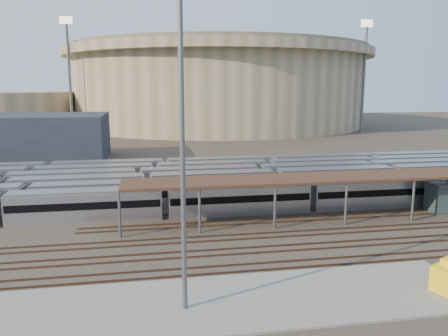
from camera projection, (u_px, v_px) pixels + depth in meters
name	position (u px, v px, depth m)	size (l,w,h in m)	color
ground	(196.00, 237.00, 46.99)	(420.00, 420.00, 0.00)	#383026
apron	(150.00, 309.00, 31.60)	(50.00, 9.00, 0.20)	gray
subway_trains	(157.00, 185.00, 63.96)	(117.25, 23.90, 3.60)	#B0AFB4
inspection_shed	(370.00, 177.00, 53.65)	(60.30, 6.00, 5.30)	#5A5A5F
empty_tracks	(202.00, 253.00, 42.13)	(170.00, 9.62, 0.18)	#4C3323
stadium	(218.00, 85.00, 183.76)	(124.00, 124.00, 32.50)	tan
service_building	(5.00, 139.00, 93.44)	(42.00, 20.00, 10.00)	#1E232D
floodlight_0	(69.00, 72.00, 144.68)	(4.00, 1.00, 38.40)	#5A5A5F
floodlight_2	(364.00, 73.00, 151.83)	(4.00, 1.00, 38.40)	#5A5A5F
floodlight_3	(135.00, 76.00, 196.47)	(4.00, 1.00, 38.40)	#5A5A5F
yard_light_pole	(182.00, 154.00, 29.46)	(0.81, 0.36, 22.42)	#5A5A5F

